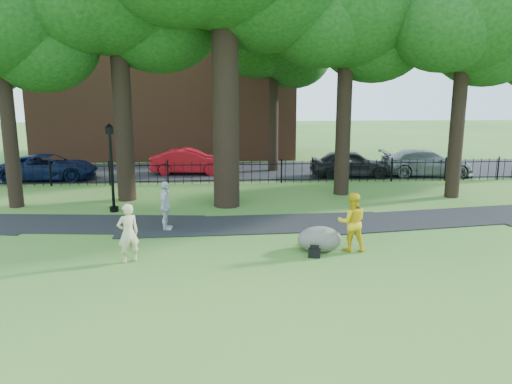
{
  "coord_description": "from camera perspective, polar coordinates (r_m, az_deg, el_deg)",
  "views": [
    {
      "loc": [
        -0.3,
        -14.0,
        5.07
      ],
      "look_at": [
        0.89,
        2.0,
        1.65
      ],
      "focal_mm": 35.0,
      "sensor_mm": 36.0,
      "label": 1
    }
  ],
  "objects": [
    {
      "name": "woman",
      "position": [
        15.04,
        -14.42,
        -4.57
      ],
      "size": [
        0.76,
        0.68,
        1.75
      ],
      "primitive_type": "imported",
      "rotation": [
        0.0,
        0.0,
        3.65
      ],
      "color": "beige",
      "rests_on": "ground"
    },
    {
      "name": "pedestrian",
      "position": [
        18.05,
        -10.3,
        -1.58
      ],
      "size": [
        0.53,
        1.07,
        1.77
      ],
      "primitive_type": "imported",
      "rotation": [
        0.0,
        0.0,
        1.48
      ],
      "color": "silver",
      "rests_on": "ground"
    },
    {
      "name": "backpack",
      "position": [
        15.26,
        6.68,
        -6.95
      ],
      "size": [
        0.4,
        0.3,
        0.27
      ],
      "primitive_type": "cube",
      "rotation": [
        0.0,
        0.0,
        -0.24
      ],
      "color": "black",
      "rests_on": "ground"
    },
    {
      "name": "street",
      "position": [
        30.43,
        -3.64,
        2.4
      ],
      "size": [
        80.0,
        7.0,
        0.02
      ],
      "primitive_type": "cube",
      "color": "black",
      "rests_on": "ground"
    },
    {
      "name": "brick_building",
      "position": [
        38.2,
        -10.09,
        13.23
      ],
      "size": [
        18.0,
        8.0,
        12.0
      ],
      "primitive_type": "cube",
      "color": "brown",
      "rests_on": "ground"
    },
    {
      "name": "iron_fence",
      "position": [
        26.39,
        -3.55,
        2.24
      ],
      "size": [
        44.0,
        0.04,
        1.2
      ],
      "color": "black",
      "rests_on": "ground"
    },
    {
      "name": "ground",
      "position": [
        14.9,
        -2.88,
        -7.9
      ],
      "size": [
        120.0,
        120.0,
        0.0
      ],
      "primitive_type": "plane",
      "color": "#2F6824",
      "rests_on": "ground"
    },
    {
      "name": "grey_car",
      "position": [
        28.83,
        10.78,
        3.22
      ],
      "size": [
        4.59,
        2.02,
        1.54
      ],
      "primitive_type": "imported",
      "rotation": [
        0.0,
        0.0,
        1.53
      ],
      "color": "black",
      "rests_on": "ground"
    },
    {
      "name": "tree_row",
      "position": [
        22.63,
        -2.29,
        19.84
      ],
      "size": [
        26.82,
        7.96,
        12.42
      ],
      "color": "black",
      "rests_on": "ground"
    },
    {
      "name": "red_sedan",
      "position": [
        29.53,
        -7.59,
        3.48
      ],
      "size": [
        4.57,
        1.82,
        1.48
      ],
      "primitive_type": "imported",
      "rotation": [
        0.0,
        0.0,
        1.51
      ],
      "color": "#B60E1A",
      "rests_on": "ground"
    },
    {
      "name": "footpath",
      "position": [
        18.65,
        -0.1,
        -3.75
      ],
      "size": [
        36.07,
        3.85,
        0.03
      ],
      "primitive_type": "cube",
      "rotation": [
        0.0,
        0.0,
        0.03
      ],
      "color": "black",
      "rests_on": "ground"
    },
    {
      "name": "navy_van",
      "position": [
        29.69,
        -22.58,
        2.64
      ],
      "size": [
        5.16,
        2.49,
        1.42
      ],
      "primitive_type": "imported",
      "rotation": [
        0.0,
        0.0,
        1.6
      ],
      "color": "#0C1740",
      "rests_on": "ground"
    },
    {
      "name": "red_bag",
      "position": [
        16.51,
        6.53,
        -5.56
      ],
      "size": [
        0.36,
        0.3,
        0.21
      ],
      "primitive_type": "cube",
      "rotation": [
        0.0,
        0.0,
        -0.41
      ],
      "color": "maroon",
      "rests_on": "ground"
    },
    {
      "name": "lamppost",
      "position": [
        21.06,
        -16.17,
        2.54
      ],
      "size": [
        0.36,
        0.36,
        3.63
      ],
      "rotation": [
        0.0,
        0.0,
        -0.4
      ],
      "color": "black",
      "rests_on": "ground"
    },
    {
      "name": "silver_car",
      "position": [
        30.26,
        18.87,
        3.16
      ],
      "size": [
        5.37,
        2.62,
        1.51
      ],
      "primitive_type": "imported",
      "rotation": [
        0.0,
        0.0,
        1.47
      ],
      "color": "gray",
      "rests_on": "ground"
    },
    {
      "name": "boulder",
      "position": [
        15.85,
        7.28,
        -5.19
      ],
      "size": [
        1.59,
        1.34,
        0.82
      ],
      "primitive_type": "ellipsoid",
      "rotation": [
        0.0,
        0.0,
        -0.23
      ],
      "color": "slate",
      "rests_on": "ground"
    },
    {
      "name": "man",
      "position": [
        15.83,
        10.9,
        -3.38
      ],
      "size": [
        0.95,
        0.77,
        1.85
      ],
      "primitive_type": "imported",
      "rotation": [
        0.0,
        0.0,
        3.06
      ],
      "color": "gold",
      "rests_on": "ground"
    }
  ]
}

